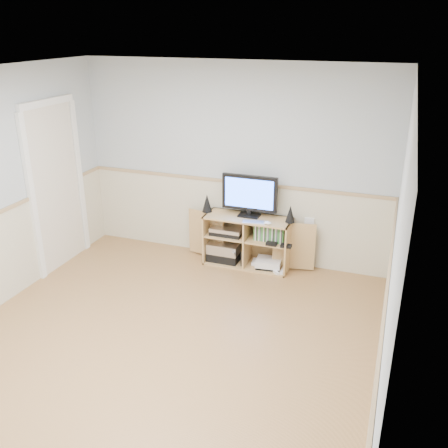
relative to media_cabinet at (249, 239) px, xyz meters
The scene contains 11 objects.
room 2.16m from the media_cabinet, 99.60° to the right, with size 4.04×4.54×2.54m.
media_cabinet is the anchor object (origin of this frame).
monitor 0.60m from the media_cabinet, 90.00° to the right, with size 0.70×0.18×0.53m.
speaker_left 0.70m from the media_cabinet, behind, with size 0.13×0.13×0.23m, color black.
speaker_right 0.68m from the media_cabinet, ahead, with size 0.12×0.12×0.21m, color black.
keyboard 0.39m from the media_cabinet, 58.24° to the right, with size 0.27×0.11×0.01m, color white.
mouse 0.48m from the media_cabinet, 33.46° to the right, with size 0.10×0.06×0.04m, color white.
av_components 0.32m from the media_cabinet, 169.96° to the right, with size 0.50×0.30×0.47m.
game_consoles 0.39m from the media_cabinet, 12.74° to the right, with size 0.46×0.30×0.11m.
game_cases 0.34m from the media_cabinet, 13.62° to the right, with size 0.38×0.14×0.19m, color #3F8C3F.
wall_outlet 0.79m from the media_cabinet, 12.56° to the left, with size 0.12×0.03×0.12m, color white.
Camera 1 is at (1.95, -3.51, 2.88)m, focal length 40.00 mm.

